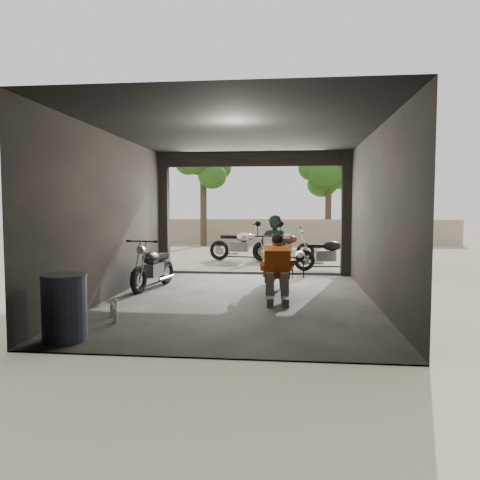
% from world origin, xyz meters
% --- Properties ---
extents(ground, '(80.00, 80.00, 0.00)m').
position_xyz_m(ground, '(0.00, 0.00, 0.00)').
color(ground, '#7A6D56').
rests_on(ground, ground).
extents(garage, '(7.00, 7.13, 3.20)m').
position_xyz_m(garage, '(0.00, 0.55, 1.28)').
color(garage, '#2D2B28').
rests_on(garage, ground).
extents(boundary_wall, '(18.00, 0.30, 1.20)m').
position_xyz_m(boundary_wall, '(0.00, 14.00, 0.60)').
color(boundary_wall, gray).
rests_on(boundary_wall, ground).
extents(tree_left, '(2.20, 2.20, 5.60)m').
position_xyz_m(tree_left, '(-3.00, 12.50, 3.99)').
color(tree_left, '#382B1E').
rests_on(tree_left, ground).
extents(tree_right, '(2.20, 2.20, 5.00)m').
position_xyz_m(tree_right, '(2.80, 14.00, 3.56)').
color(tree_right, '#382B1E').
rests_on(tree_right, ground).
extents(main_bike, '(0.85, 1.90, 1.25)m').
position_xyz_m(main_bike, '(0.52, 1.03, 0.62)').
color(main_bike, '#EDE6C8').
rests_on(main_bike, ground).
extents(left_bike, '(0.96, 1.72, 1.10)m').
position_xyz_m(left_bike, '(-2.00, 1.03, 0.55)').
color(left_bike, black).
rests_on(left_bike, ground).
extents(outside_bike_a, '(1.97, 1.07, 1.26)m').
position_xyz_m(outside_bike_a, '(-0.67, 6.55, 0.63)').
color(outside_bike_a, black).
rests_on(outside_bike_a, ground).
extents(outside_bike_b, '(1.71, 0.73, 1.14)m').
position_xyz_m(outside_bike_b, '(0.80, 6.69, 0.57)').
color(outside_bike_b, '#481511').
rests_on(outside_bike_b, ground).
extents(outside_bike_c, '(1.70, 0.84, 1.11)m').
position_xyz_m(outside_bike_c, '(2.01, 4.39, 0.56)').
color(outside_bike_c, black).
rests_on(outside_bike_c, ground).
extents(rider, '(0.59, 0.39, 1.61)m').
position_xyz_m(rider, '(0.62, 1.29, 0.81)').
color(rider, black).
rests_on(rider, ground).
extents(mechanic, '(0.68, 0.89, 1.24)m').
position_xyz_m(mechanic, '(0.73, -0.30, 0.62)').
color(mechanic, orange).
rests_on(mechanic, ground).
extents(stool, '(0.33, 0.33, 0.46)m').
position_xyz_m(stool, '(1.17, 2.98, 0.39)').
color(stool, black).
rests_on(stool, ground).
extents(helmet, '(0.31, 0.31, 0.23)m').
position_xyz_m(helmet, '(1.21, 3.00, 0.57)').
color(helmet, white).
rests_on(helmet, stool).
extents(oil_drum, '(0.68, 0.68, 0.89)m').
position_xyz_m(oil_drum, '(-2.00, -3.00, 0.45)').
color(oil_drum, '#3F496B').
rests_on(oil_drum, ground).
extents(sign_post, '(0.84, 0.08, 2.53)m').
position_xyz_m(sign_post, '(3.58, 3.40, 1.72)').
color(sign_post, black).
rests_on(sign_post, ground).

